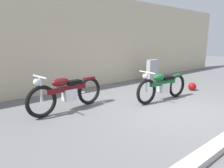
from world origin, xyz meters
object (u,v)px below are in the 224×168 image
Objects in this scene: motorcycle_green at (162,86)px; motorcycle_maroon at (67,92)px; helmet at (192,86)px; stone_marker at (153,70)px.

motorcycle_maroon is (-2.61, 1.00, 0.03)m from motorcycle_green.
motorcycle_maroon reaches higher than motorcycle_green.
motorcycle_green reaches higher than helmet.
stone_marker is at bearing -131.35° from motorcycle_green.
motorcycle_maroon reaches higher than helmet.
motorcycle_maroon is at bearing -17.29° from motorcycle_green.
helmet is at bearing -96.22° from stone_marker.
stone_marker is 3.00m from motorcycle_green.
stone_marker reaches higher than motorcycle_green.
motorcycle_maroon is at bearing 168.52° from helmet.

